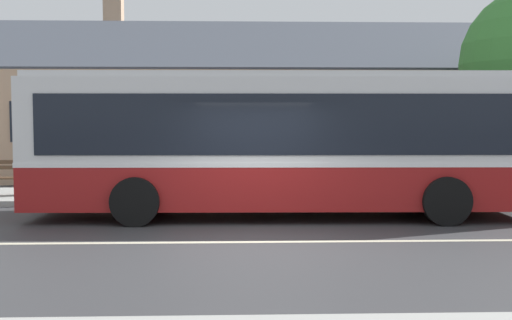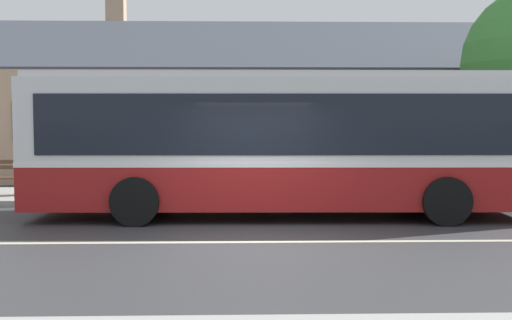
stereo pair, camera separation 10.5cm
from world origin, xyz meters
TOP-DOWN VIEW (x-y plane):
  - ground_plane at (0.00, 0.00)m, footprint 300.00×300.00m
  - sidewalk_far at (0.00, 6.00)m, footprint 60.00×3.00m
  - lane_divider_stripe at (0.00, 0.00)m, footprint 60.00×0.16m
  - community_building at (1.79, 13.54)m, footprint 25.52×8.25m
  - transit_bus at (0.63, 2.90)m, footprint 10.93×2.94m
  - bus_stop_sign at (6.66, 4.99)m, footprint 0.36×0.07m

SIDE VIEW (x-z plane):
  - ground_plane at x=0.00m, z-range 0.00..0.00m
  - lane_divider_stripe at x=0.00m, z-range 0.00..0.01m
  - sidewalk_far at x=0.00m, z-range 0.00..0.15m
  - bus_stop_sign at x=6.66m, z-range 0.44..2.84m
  - transit_bus at x=0.63m, z-range 0.12..3.26m
  - community_building at x=1.79m, z-range -1.43..5.40m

